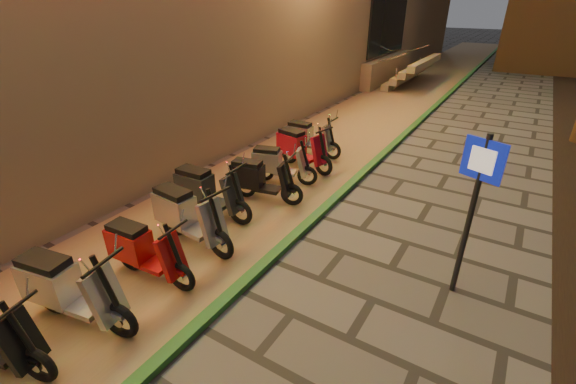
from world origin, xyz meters
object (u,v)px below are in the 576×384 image
Objects in this scene: scooter_6 at (185,215)px; scooter_9 at (277,163)px; scooter_5 at (142,250)px; scooter_10 at (299,147)px; pedestrian_sign at (475,196)px; scooter_7 at (205,191)px; scooter_8 at (258,179)px; scooter_4 at (66,288)px; scooter_11 at (307,137)px.

scooter_6 is 1.17× the size of scooter_9.
scooter_9 is (-0.01, 2.85, -0.07)m from scooter_6.
scooter_10 is at bearing 87.58° from scooter_5.
scooter_5 is at bearing -131.41° from pedestrian_sign.
scooter_8 is at bearing 61.55° from scooter_7.
scooter_8 reaches higher than scooter_9.
pedestrian_sign is at bearing -22.97° from scooter_8.
scooter_9 is at bearing 95.12° from scooter_6.
scooter_11 is at bearing 82.05° from scooter_4.
scooter_6 reaches higher than scooter_9.
scooter_11 reaches higher than scooter_8.
scooter_5 is at bearing 75.35° from scooter_4.
scooter_6 is at bearing -77.59° from scooter_10.
scooter_4 is 0.98× the size of scooter_6.
scooter_7 is (-0.48, 1.91, 0.04)m from scooter_5.
scooter_6 reaches higher than scooter_5.
pedestrian_sign is 4.45m from scooter_6.
scooter_11 is (0.09, 3.88, -0.03)m from scooter_7.
scooter_7 is 3.88m from scooter_11.
scooter_5 is 0.92× the size of scooter_7.
scooter_10 is at bearing -75.24° from scooter_11.
scooter_4 is 1.15× the size of scooter_9.
scooter_10 is at bearing 81.10° from scooter_7.
scooter_8 is (0.02, 2.95, 0.00)m from scooter_5.
pedestrian_sign reaches higher than scooter_10.
scooter_9 is 1.05m from scooter_10.
scooter_7 is at bearing 117.26° from scooter_6.
scooter_6 is 1.11× the size of scooter_11.
scooter_10 is at bearing 167.58° from pedestrian_sign.
scooter_9 is (0.36, 1.96, -0.06)m from scooter_7.
scooter_6 is 1.93m from scooter_8.
scooter_8 is at bearing 90.93° from scooter_6.
scooter_7 is 1.01× the size of scooter_10.
scooter_10 is (-0.17, 1.97, 0.03)m from scooter_8.
scooter_10 is (-4.23, 2.79, -1.03)m from pedestrian_sign.
scooter_6 is at bearing -144.18° from pedestrian_sign.
scooter_5 is at bearing -78.58° from scooter_7.
scooter_7 is at bearing 87.00° from scooter_4.
scooter_11 is at bearing 161.71° from pedestrian_sign.
pedestrian_sign is at bearing 19.73° from scooter_6.
scooter_5 is 3.87m from scooter_9.
scooter_8 is 1.00× the size of scooter_11.
scooter_8 is at bearing -170.44° from pedestrian_sign.
pedestrian_sign is at bearing -40.13° from scooter_11.
scooter_4 is (-4.15, -3.23, -1.02)m from pedestrian_sign.
scooter_10 is at bearing 83.56° from scooter_8.
scooter_5 is at bearing -76.36° from scooter_10.
scooter_7 is at bearing -92.05° from scooter_11.
scooter_9 is 0.95× the size of scooter_11.
scooter_9 is 1.94m from scooter_11.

